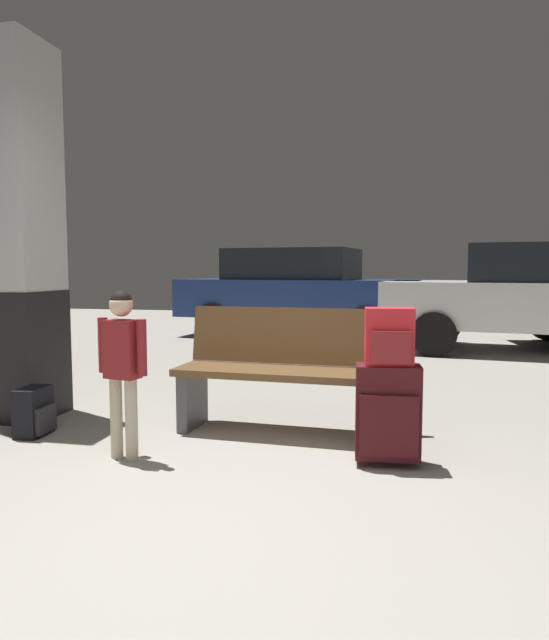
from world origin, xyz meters
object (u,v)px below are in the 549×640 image
at_px(backpack_dark_floor, 34,412).
at_px(child, 122,356).
at_px(parked_car_near, 540,295).
at_px(structural_pillar, 14,235).
at_px(suitcase, 388,412).
at_px(backpack_bright, 389,337).
at_px(parked_car_far, 299,290).
at_px(bench, 289,371).

bearing_deg(backpack_dark_floor, child, -21.45).
distance_m(backpack_dark_floor, parked_car_near, 6.71).
distance_m(structural_pillar, backpack_dark_floor, 1.41).
relative_size(suitcase, parked_car_near, 0.14).
distance_m(suitcase, backpack_bright, 0.45).
relative_size(structural_pillar, parked_car_far, 0.67).
bearing_deg(backpack_bright, suitcase, 126.34).
bearing_deg(backpack_bright, backpack_dark_floor, 177.48).
bearing_deg(structural_pillar, parked_car_near, 43.30).
distance_m(bench, child, 1.22).
height_order(structural_pillar, backpack_dark_floor, structural_pillar).
bearing_deg(suitcase, parked_car_far, 104.25).
distance_m(suitcase, parked_car_near, 5.50).
height_order(structural_pillar, backpack_bright, structural_pillar).
bearing_deg(child, backpack_dark_floor, 158.55).
height_order(structural_pillar, parked_car_far, structural_pillar).
distance_m(bench, parked_car_near, 5.28).
height_order(backpack_bright, backpack_dark_floor, backpack_bright).
bearing_deg(structural_pillar, backpack_dark_floor, -46.07).
distance_m(backpack_bright, parked_car_near, 5.48).
xyz_separation_m(backpack_dark_floor, parked_car_near, (4.41, 5.01, 0.64)).
height_order(backpack_bright, parked_car_far, parked_car_far).
distance_m(bench, suitcase, 0.92).
relative_size(backpack_bright, parked_car_far, 0.08).
distance_m(suitcase, child, 1.64).
bearing_deg(structural_pillar, parked_car_far, 77.92).
distance_m(structural_pillar, suitcase, 3.14).
relative_size(structural_pillar, backpack_dark_floor, 8.51).
xyz_separation_m(backpack_bright, parked_car_near, (1.96, 5.12, 0.03)).
bearing_deg(child, parked_car_near, 56.38).
distance_m(child, backpack_dark_floor, 1.03).
bearing_deg(bench, backpack_bright, -39.36).
distance_m(bench, backpack_dark_floor, 1.82).
distance_m(structural_pillar, parked_car_far, 6.01).
bearing_deg(bench, suitcase, -39.35).
bearing_deg(suitcase, backpack_dark_floor, 177.49).
height_order(suitcase, backpack_bright, backpack_bright).
bearing_deg(backpack_bright, structural_pillar, 169.06).
bearing_deg(parked_car_far, backpack_dark_floor, -97.41).
relative_size(suitcase, backpack_bright, 1.78).
relative_size(suitcase, parked_car_far, 0.14).
distance_m(backpack_dark_floor, parked_car_far, 6.38).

